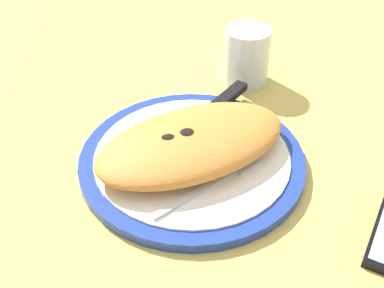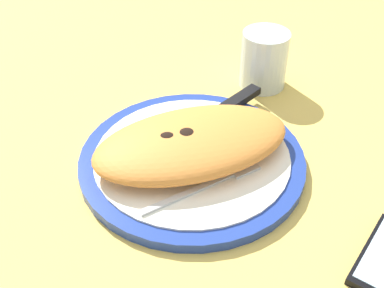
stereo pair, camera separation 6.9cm
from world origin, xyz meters
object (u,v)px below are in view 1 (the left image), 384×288
at_px(knife, 215,108).
at_px(water_glass, 246,59).
at_px(calzone, 191,142).
at_px(plate, 192,160).
at_px(fork, 217,181).

relative_size(knife, water_glass, 2.34).
relative_size(calzone, water_glass, 2.99).
height_order(calzone, water_glass, water_glass).
bearing_deg(plate, knife, 36.86).
xyz_separation_m(calzone, fork, (-0.00, -0.07, -0.02)).
height_order(fork, knife, knife).
distance_m(plate, fork, 0.07).
bearing_deg(water_glass, fork, -136.64).
bearing_deg(water_glass, knife, -150.28).
distance_m(knife, water_glass, 0.14).
distance_m(plate, knife, 0.12).
height_order(fork, water_glass, water_glass).
bearing_deg(calzone, fork, -92.10).
height_order(calzone, knife, calzone).
bearing_deg(knife, plate, -143.14).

